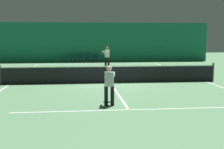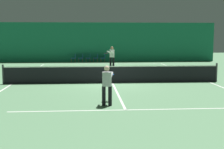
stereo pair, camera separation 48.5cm
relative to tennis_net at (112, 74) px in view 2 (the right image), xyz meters
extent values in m
plane|color=#56845B|center=(0.00, 0.00, -0.51)|extent=(60.00, 60.00, 0.00)
cube|color=#196B4C|center=(0.00, 14.30, 1.46)|extent=(23.00, 0.12, 3.93)
cube|color=silver|center=(0.00, 11.90, -0.51)|extent=(11.00, 0.10, 0.00)
cube|color=silver|center=(0.00, 6.40, -0.51)|extent=(8.25, 0.10, 0.00)
cube|color=silver|center=(0.00, -6.40, -0.51)|extent=(8.25, 0.10, 0.00)
cube|color=silver|center=(-5.50, 0.00, -0.51)|extent=(0.10, 23.80, 0.00)
cube|color=silver|center=(5.50, 0.00, -0.51)|extent=(0.10, 23.80, 0.00)
cube|color=silver|center=(0.00, 0.00, -0.51)|extent=(0.10, 12.80, 0.00)
cube|color=black|center=(0.00, 0.00, -0.04)|extent=(11.90, 0.02, 0.95)
cube|color=white|center=(0.00, 0.00, 0.41)|extent=(11.90, 0.02, 0.05)
cylinder|color=#333338|center=(-5.95, 0.00, 0.02)|extent=(0.10, 0.10, 1.07)
cylinder|color=#333338|center=(5.95, 0.00, 0.02)|extent=(0.10, 0.10, 1.07)
cylinder|color=black|center=(-0.74, -5.62, -0.14)|extent=(0.17, 0.17, 0.74)
cylinder|color=black|center=(-0.50, -5.67, -0.14)|extent=(0.17, 0.17, 0.74)
cylinder|color=#B7B7BC|center=(-0.62, -5.64, 0.50)|extent=(0.41, 0.41, 0.54)
sphere|color=beige|center=(-0.62, -5.64, 0.90)|extent=(0.20, 0.20, 0.20)
cylinder|color=#B7B7BC|center=(-0.71, -5.38, 0.62)|extent=(0.18, 0.52, 0.22)
cylinder|color=#B7B7BC|center=(-0.44, -5.43, 0.62)|extent=(0.18, 0.52, 0.22)
cylinder|color=black|center=(-0.50, -5.02, 0.55)|extent=(0.09, 0.31, 0.03)
torus|color=#1951B2|center=(-0.44, -4.72, 0.55)|extent=(0.39, 0.39, 0.03)
cylinder|color=silver|center=(-0.44, -4.72, 0.55)|extent=(0.32, 0.32, 0.00)
cylinder|color=black|center=(0.71, 8.41, -0.09)|extent=(0.22, 0.22, 0.85)
cylinder|color=black|center=(0.47, 8.56, -0.09)|extent=(0.22, 0.22, 0.85)
cylinder|color=white|center=(0.59, 8.48, 0.65)|extent=(0.55, 0.55, 0.62)
sphere|color=#936B4C|center=(0.59, 8.48, 1.11)|extent=(0.24, 0.24, 0.24)
cylinder|color=white|center=(0.58, 8.16, 0.79)|extent=(0.39, 0.55, 0.25)
cylinder|color=white|center=(0.31, 8.33, 0.79)|extent=(0.39, 0.55, 0.25)
cylinder|color=black|center=(0.21, 7.88, 0.71)|extent=(0.19, 0.27, 0.03)
torus|color=black|center=(0.05, 7.62, 0.71)|extent=(0.45, 0.45, 0.03)
cylinder|color=silver|center=(0.05, 7.62, 0.71)|extent=(0.38, 0.38, 0.00)
cylinder|color=brown|center=(-3.06, 13.94, -0.32)|extent=(0.03, 0.03, 0.39)
cylinder|color=brown|center=(-3.06, 13.56, -0.32)|extent=(0.03, 0.03, 0.39)
cylinder|color=brown|center=(-2.68, 13.94, -0.32)|extent=(0.03, 0.03, 0.39)
cylinder|color=brown|center=(-2.68, 13.56, -0.32)|extent=(0.03, 0.03, 0.39)
cube|color=#19479E|center=(-2.87, 13.75, -0.10)|extent=(0.44, 0.44, 0.05)
cube|color=#19479E|center=(-2.67, 13.75, 0.13)|extent=(0.04, 0.44, 0.40)
cylinder|color=brown|center=(-2.33, 13.94, -0.32)|extent=(0.03, 0.03, 0.39)
cylinder|color=brown|center=(-2.33, 13.56, -0.32)|extent=(0.03, 0.03, 0.39)
cylinder|color=brown|center=(-1.95, 13.94, -0.32)|extent=(0.03, 0.03, 0.39)
cylinder|color=brown|center=(-1.95, 13.56, -0.32)|extent=(0.03, 0.03, 0.39)
cube|color=#19479E|center=(-2.14, 13.75, -0.10)|extent=(0.44, 0.44, 0.05)
cube|color=#19479E|center=(-1.94, 13.75, 0.13)|extent=(0.04, 0.44, 0.40)
cylinder|color=brown|center=(-1.60, 13.94, -0.32)|extent=(0.03, 0.03, 0.39)
cylinder|color=brown|center=(-1.60, 13.56, -0.32)|extent=(0.03, 0.03, 0.39)
cylinder|color=brown|center=(-1.22, 13.94, -0.32)|extent=(0.03, 0.03, 0.39)
cylinder|color=brown|center=(-1.22, 13.56, -0.32)|extent=(0.03, 0.03, 0.39)
cube|color=#19479E|center=(-1.41, 13.75, -0.10)|extent=(0.44, 0.44, 0.05)
cube|color=#19479E|center=(-1.21, 13.75, 0.13)|extent=(0.04, 0.44, 0.40)
cylinder|color=brown|center=(-0.87, 13.94, -0.32)|extent=(0.03, 0.03, 0.39)
cylinder|color=brown|center=(-0.87, 13.56, -0.32)|extent=(0.03, 0.03, 0.39)
cylinder|color=brown|center=(-0.49, 13.94, -0.32)|extent=(0.03, 0.03, 0.39)
cylinder|color=brown|center=(-0.49, 13.56, -0.32)|extent=(0.03, 0.03, 0.39)
cube|color=#19479E|center=(-0.68, 13.75, -0.10)|extent=(0.44, 0.44, 0.05)
cube|color=#19479E|center=(-0.48, 13.75, 0.13)|extent=(0.04, 0.44, 0.40)
cylinder|color=brown|center=(-0.14, 13.94, -0.32)|extent=(0.03, 0.03, 0.39)
cylinder|color=brown|center=(-0.14, 13.56, -0.32)|extent=(0.03, 0.03, 0.39)
cylinder|color=brown|center=(0.24, 13.94, -0.32)|extent=(0.03, 0.03, 0.39)
cylinder|color=brown|center=(0.24, 13.56, -0.32)|extent=(0.03, 0.03, 0.39)
cube|color=#19479E|center=(0.05, 13.75, -0.10)|extent=(0.44, 0.44, 0.05)
cube|color=#19479E|center=(0.25, 13.75, 0.13)|extent=(0.04, 0.44, 0.40)
camera|label=1|loc=(-1.74, -17.11, 2.10)|focal=50.00mm
camera|label=2|loc=(-1.26, -17.15, 2.10)|focal=50.00mm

